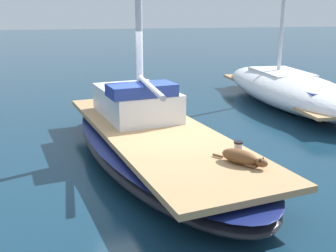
# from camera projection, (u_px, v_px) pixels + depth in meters

# --- Properties ---
(ground_plane) EXTENTS (120.00, 120.00, 0.00)m
(ground_plane) POSITION_uv_depth(u_px,v_px,m) (156.00, 161.00, 8.15)
(ground_plane) COLOR #143347
(sailboat_main) EXTENTS (3.67, 7.55, 0.66)m
(sailboat_main) POSITION_uv_depth(u_px,v_px,m) (156.00, 145.00, 8.06)
(sailboat_main) COLOR black
(sailboat_main) RESTS_ON ground
(cabin_house) EXTENTS (1.74, 2.42, 0.84)m
(cabin_house) POSITION_uv_depth(u_px,v_px,m) (136.00, 101.00, 8.86)
(cabin_house) COLOR silver
(cabin_house) RESTS_ON sailboat_main
(dog_brown) EXTENTS (0.63, 0.82, 0.22)m
(dog_brown) POSITION_uv_depth(u_px,v_px,m) (242.00, 157.00, 6.16)
(dog_brown) COLOR brown
(dog_brown) RESTS_ON sailboat_main
(deck_winch) EXTENTS (0.16, 0.16, 0.21)m
(deck_winch) POSITION_uv_depth(u_px,v_px,m) (238.00, 148.00, 6.60)
(deck_winch) COLOR #B7B7BC
(deck_winch) RESTS_ON sailboat_main
(moored_boat_starboard_side) EXTENTS (2.80, 7.68, 6.69)m
(moored_boat_starboard_side) POSITION_uv_depth(u_px,v_px,m) (289.00, 88.00, 12.84)
(moored_boat_starboard_side) COLOR white
(moored_boat_starboard_side) RESTS_ON ground
(mooring_buoy) EXTENTS (0.44, 0.44, 0.44)m
(mooring_buoy) POSITION_uv_depth(u_px,v_px,m) (324.00, 113.00, 11.08)
(mooring_buoy) COLOR #E55119
(mooring_buoy) RESTS_ON ground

